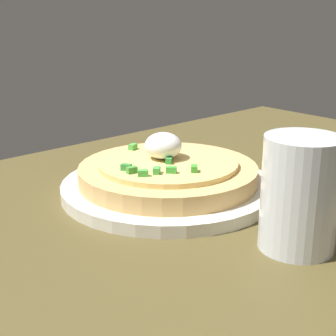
% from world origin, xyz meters
% --- Properties ---
extents(dining_table, '(1.19, 0.68, 0.03)m').
position_xyz_m(dining_table, '(0.00, 0.00, 0.02)').
color(dining_table, brown).
rests_on(dining_table, ground).
extents(plate, '(0.29, 0.29, 0.02)m').
position_xyz_m(plate, '(-0.01, -0.04, 0.04)').
color(plate, silver).
rests_on(plate, dining_table).
extents(pizza, '(0.24, 0.24, 0.07)m').
position_xyz_m(pizza, '(-0.01, -0.04, 0.06)').
color(pizza, tan).
rests_on(pizza, plate).
extents(cup_near, '(0.08, 0.08, 0.12)m').
position_xyz_m(cup_near, '(-0.00, 0.17, 0.09)').
color(cup_near, silver).
rests_on(cup_near, dining_table).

